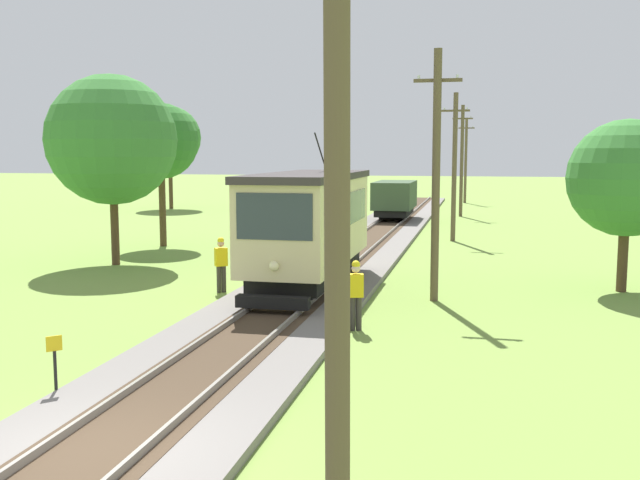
# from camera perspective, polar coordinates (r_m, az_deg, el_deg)

# --- Properties ---
(ground_plane) EXTENTS (260.00, 260.00, 0.00)m
(ground_plane) POSITION_cam_1_polar(r_m,az_deg,el_deg) (11.19, -17.67, -16.80)
(ground_plane) COLOR olive
(track_ballast) EXTENTS (4.20, 120.00, 0.18)m
(track_ballast) POSITION_cam_1_polar(r_m,az_deg,el_deg) (11.16, -17.69, -16.38)
(track_ballast) COLOR slate
(track_ballast) RESTS_ON ground
(sleeper_bed) EXTENTS (2.04, 120.00, 0.01)m
(sleeper_bed) POSITION_cam_1_polar(r_m,az_deg,el_deg) (11.12, -17.71, -15.93)
(sleeper_bed) COLOR #423323
(sleeper_bed) RESTS_ON track_ballast
(rail_left) EXTENTS (0.07, 120.00, 0.14)m
(rail_left) POSITION_cam_1_polar(r_m,az_deg,el_deg) (11.46, -20.94, -15.01)
(rail_left) COLOR gray
(rail_left) RESTS_ON track_ballast
(rail_right) EXTENTS (0.07, 120.00, 0.14)m
(rail_right) POSITION_cam_1_polar(r_m,az_deg,el_deg) (10.77, -14.27, -16.21)
(rail_right) COLOR gray
(rail_right) RESTS_ON track_ballast
(red_tram) EXTENTS (2.60, 8.54, 4.79)m
(red_tram) POSITION_cam_1_polar(r_m,az_deg,el_deg) (22.84, -0.86, 1.31)
(red_tram) COLOR beige
(red_tram) RESTS_ON rail_right
(freight_car) EXTENTS (2.40, 5.20, 2.31)m
(freight_car) POSITION_cam_1_polar(r_m,az_deg,el_deg) (46.07, 5.99, 3.34)
(freight_car) COLOR #384C33
(freight_car) RESTS_ON rail_right
(utility_pole_foreground) EXTENTS (1.40, 0.41, 6.94)m
(utility_pole_foreground) POSITION_cam_1_polar(r_m,az_deg,el_deg) (6.55, 1.39, -0.80)
(utility_pole_foreground) COLOR brown
(utility_pole_foreground) RESTS_ON ground
(utility_pole_near_tram) EXTENTS (1.40, 0.58, 7.43)m
(utility_pole_near_tram) POSITION_cam_1_polar(r_m,az_deg,el_deg) (21.34, 9.25, 5.17)
(utility_pole_near_tram) COLOR brown
(utility_pole_near_tram) RESTS_ON ground
(utility_pole_mid) EXTENTS (1.40, 0.29, 7.42)m
(utility_pole_mid) POSITION_cam_1_polar(r_m,az_deg,el_deg) (36.56, 10.68, 5.85)
(utility_pole_mid) COLOR brown
(utility_pole_mid) RESTS_ON ground
(utility_pole_far) EXTENTS (1.40, 0.38, 7.73)m
(utility_pole_far) POSITION_cam_1_polar(r_m,az_deg,el_deg) (50.89, 11.25, 6.30)
(utility_pole_far) COLOR brown
(utility_pole_far) RESTS_ON ground
(utility_pole_distant) EXTENTS (1.40, 0.47, 7.52)m
(utility_pole_distant) POSITION_cam_1_polar(r_m,az_deg,el_deg) (64.79, 11.56, 6.31)
(utility_pole_distant) COLOR brown
(utility_pole_distant) RESTS_ON ground
(trackside_signal_marker) EXTENTS (0.21, 0.21, 1.18)m
(trackside_signal_marker) POSITION_cam_1_polar(r_m,az_deg,el_deg) (13.93, -20.41, -9.23)
(trackside_signal_marker) COLOR black
(trackside_signal_marker) RESTS_ON ground
(track_worker) EXTENTS (0.43, 0.33, 1.78)m
(track_worker) POSITION_cam_1_polar(r_m,az_deg,el_deg) (17.94, 2.87, -4.17)
(track_worker) COLOR #38332D
(track_worker) RESTS_ON ground
(second_worker) EXTENTS (0.45, 0.42, 1.78)m
(second_worker) POSITION_cam_1_polar(r_m,az_deg,el_deg) (23.00, -7.90, -1.76)
(second_worker) COLOR #38332D
(second_worker) RESTS_ON ground
(tree_left_near) EXTENTS (5.11, 5.11, 7.51)m
(tree_left_near) POSITION_cam_1_polar(r_m,az_deg,el_deg) (29.42, -16.30, 7.67)
(tree_left_near) COLOR #4C3823
(tree_left_near) RESTS_ON ground
(tree_right_near) EXTENTS (4.97, 4.97, 8.13)m
(tree_right_near) POSITION_cam_1_polar(r_m,az_deg,el_deg) (58.35, -11.93, 8.00)
(tree_right_near) COLOR #4C3823
(tree_right_near) RESTS_ON ground
(tree_left_far) EXTENTS (3.57, 3.57, 6.79)m
(tree_left_far) POSITION_cam_1_polar(r_m,az_deg,el_deg) (34.82, -12.61, 7.68)
(tree_left_far) COLOR #4C3823
(tree_left_far) RESTS_ON ground
(tree_right_far) EXTENTS (3.73, 3.73, 5.52)m
(tree_right_far) POSITION_cam_1_polar(r_m,az_deg,el_deg) (24.67, 23.30, 4.55)
(tree_right_far) COLOR #4C3823
(tree_right_far) RESTS_ON ground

